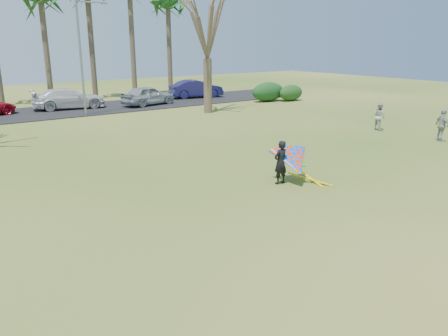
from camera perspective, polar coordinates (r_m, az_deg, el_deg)
ground at (r=13.54m, az=4.97°, el=-6.40°), size 100.00×100.00×0.00m
parking_strip at (r=35.77m, az=-22.19°, el=6.74°), size 46.00×7.00×0.06m
bare_tree_right at (r=32.96m, az=-2.22°, el=18.60°), size 6.27×6.27×9.21m
streetlight at (r=33.11m, az=-17.99°, el=14.20°), size 2.28×0.18×8.00m
hedge_near at (r=39.74m, az=5.77°, el=9.87°), size 3.41×1.54×1.70m
hedge_far at (r=40.35m, az=8.73°, el=9.68°), size 2.59×1.22×1.44m
car_3 at (r=36.90m, az=-19.61°, el=8.55°), size 5.75×2.96×1.60m
car_4 at (r=37.41m, az=-9.91°, el=9.33°), size 4.95×2.86×1.59m
car_5 at (r=41.96m, az=-3.67°, el=10.30°), size 5.24×2.65×1.65m
pedestrian_a at (r=28.12m, az=19.62°, el=6.36°), size 0.78×0.92×1.66m
pedestrian_b at (r=26.16m, az=26.60°, el=5.00°), size 0.84×1.10×1.74m
kite_flyer at (r=16.60m, az=8.94°, el=0.83°), size 2.13×2.39×2.02m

